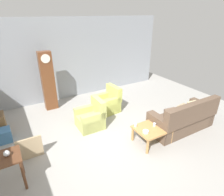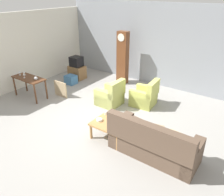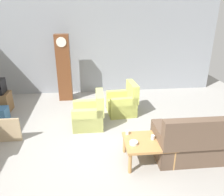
{
  "view_description": "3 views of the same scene",
  "coord_description": "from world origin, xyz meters",
  "px_view_note": "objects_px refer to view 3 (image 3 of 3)",
  "views": [
    {
      "loc": [
        -2.36,
        -3.81,
        3.35
      ],
      "look_at": [
        0.26,
        0.68,
        0.96
      ],
      "focal_mm": 30.15,
      "sensor_mm": 36.0,
      "label": 1
    },
    {
      "loc": [
        3.7,
        -4.64,
        3.64
      ],
      "look_at": [
        0.26,
        0.17,
        0.73
      ],
      "focal_mm": 35.85,
      "sensor_mm": 36.0,
      "label": 2
    },
    {
      "loc": [
        -0.32,
        -4.26,
        2.9
      ],
      "look_at": [
        0.19,
        0.6,
        0.9
      ],
      "focal_mm": 35.66,
      "sensor_mm": 36.0,
      "label": 3
    }
  ],
  "objects_px": {
    "coffee_table_wood": "(149,143)",
    "bowl_white_stacked": "(134,143)",
    "armchair_olive_far": "(123,104)",
    "armchair_olive_near": "(90,115)",
    "cup_white_porcelain": "(127,132)",
    "framed_picture_leaning": "(7,130)",
    "couch_floral": "(207,142)",
    "grandfather_clock": "(64,68)",
    "cup_blue_rimmed": "(153,137)"
  },
  "relations": [
    {
      "from": "armchair_olive_near",
      "to": "coffee_table_wood",
      "type": "relative_size",
      "value": 0.96
    },
    {
      "from": "armchair_olive_near",
      "to": "bowl_white_stacked",
      "type": "height_order",
      "value": "armchair_olive_near"
    },
    {
      "from": "cup_blue_rimmed",
      "to": "bowl_white_stacked",
      "type": "bearing_deg",
      "value": -163.09
    },
    {
      "from": "cup_white_porcelain",
      "to": "grandfather_clock",
      "type": "bearing_deg",
      "value": 115.7
    },
    {
      "from": "coffee_table_wood",
      "to": "armchair_olive_far",
      "type": "bearing_deg",
      "value": 94.47
    },
    {
      "from": "grandfather_clock",
      "to": "cup_white_porcelain",
      "type": "height_order",
      "value": "grandfather_clock"
    },
    {
      "from": "coffee_table_wood",
      "to": "cup_white_porcelain",
      "type": "distance_m",
      "value": 0.48
    },
    {
      "from": "armchair_olive_far",
      "to": "grandfather_clock",
      "type": "relative_size",
      "value": 0.43
    },
    {
      "from": "armchair_olive_near",
      "to": "bowl_white_stacked",
      "type": "relative_size",
      "value": 5.76
    },
    {
      "from": "armchair_olive_far",
      "to": "bowl_white_stacked",
      "type": "height_order",
      "value": "armchair_olive_far"
    },
    {
      "from": "bowl_white_stacked",
      "to": "framed_picture_leaning",
      "type": "bearing_deg",
      "value": 157.83
    },
    {
      "from": "armchair_olive_near",
      "to": "framed_picture_leaning",
      "type": "xyz_separation_m",
      "value": [
        -1.89,
        -0.54,
        -0.02
      ]
    },
    {
      "from": "couch_floral",
      "to": "bowl_white_stacked",
      "type": "height_order",
      "value": "couch_floral"
    },
    {
      "from": "coffee_table_wood",
      "to": "bowl_white_stacked",
      "type": "height_order",
      "value": "bowl_white_stacked"
    },
    {
      "from": "cup_white_porcelain",
      "to": "cup_blue_rimmed",
      "type": "relative_size",
      "value": 0.97
    },
    {
      "from": "couch_floral",
      "to": "coffee_table_wood",
      "type": "relative_size",
      "value": 2.19
    },
    {
      "from": "armchair_olive_near",
      "to": "framed_picture_leaning",
      "type": "bearing_deg",
      "value": -164.14
    },
    {
      "from": "armchair_olive_far",
      "to": "grandfather_clock",
      "type": "height_order",
      "value": "grandfather_clock"
    },
    {
      "from": "couch_floral",
      "to": "bowl_white_stacked",
      "type": "bearing_deg",
      "value": -176.91
    },
    {
      "from": "framed_picture_leaning",
      "to": "cup_white_porcelain",
      "type": "relative_size",
      "value": 6.7
    },
    {
      "from": "armchair_olive_far",
      "to": "coffee_table_wood",
      "type": "height_order",
      "value": "armchair_olive_far"
    },
    {
      "from": "coffee_table_wood",
      "to": "framed_picture_leaning",
      "type": "relative_size",
      "value": 1.6
    },
    {
      "from": "coffee_table_wood",
      "to": "grandfather_clock",
      "type": "bearing_deg",
      "value": 118.91
    },
    {
      "from": "coffee_table_wood",
      "to": "framed_picture_leaning",
      "type": "height_order",
      "value": "framed_picture_leaning"
    },
    {
      "from": "armchair_olive_near",
      "to": "bowl_white_stacked",
      "type": "xyz_separation_m",
      "value": [
        0.83,
        -1.65,
        0.19
      ]
    },
    {
      "from": "cup_white_porcelain",
      "to": "cup_blue_rimmed",
      "type": "distance_m",
      "value": 0.53
    },
    {
      "from": "armchair_olive_far",
      "to": "coffee_table_wood",
      "type": "bearing_deg",
      "value": -85.53
    },
    {
      "from": "cup_blue_rimmed",
      "to": "bowl_white_stacked",
      "type": "height_order",
      "value": "cup_blue_rimmed"
    },
    {
      "from": "grandfather_clock",
      "to": "cup_white_porcelain",
      "type": "bearing_deg",
      "value": -64.3
    },
    {
      "from": "cup_white_porcelain",
      "to": "coffee_table_wood",
      "type": "bearing_deg",
      "value": -35.97
    },
    {
      "from": "couch_floral",
      "to": "cup_blue_rimmed",
      "type": "distance_m",
      "value": 1.14
    },
    {
      "from": "armchair_olive_far",
      "to": "cup_white_porcelain",
      "type": "xyz_separation_m",
      "value": [
        -0.21,
        -1.94,
        0.21
      ]
    },
    {
      "from": "armchair_olive_far",
      "to": "grandfather_clock",
      "type": "xyz_separation_m",
      "value": [
        -1.75,
        1.27,
        0.77
      ]
    },
    {
      "from": "couch_floral",
      "to": "coffee_table_wood",
      "type": "distance_m",
      "value": 1.21
    },
    {
      "from": "armchair_olive_far",
      "to": "cup_blue_rimmed",
      "type": "distance_m",
      "value": 2.21
    },
    {
      "from": "armchair_olive_near",
      "to": "cup_white_porcelain",
      "type": "xyz_separation_m",
      "value": [
        0.77,
        -1.28,
        0.21
      ]
    },
    {
      "from": "armchair_olive_near",
      "to": "armchair_olive_far",
      "type": "height_order",
      "value": "same"
    },
    {
      "from": "bowl_white_stacked",
      "to": "coffee_table_wood",
      "type": "bearing_deg",
      "value": 15.64
    },
    {
      "from": "couch_floral",
      "to": "cup_blue_rimmed",
      "type": "bearing_deg",
      "value": 177.91
    },
    {
      "from": "framed_picture_leaning",
      "to": "coffee_table_wood",
      "type": "bearing_deg",
      "value": -18.53
    },
    {
      "from": "bowl_white_stacked",
      "to": "armchair_olive_far",
      "type": "bearing_deg",
      "value": 86.35
    },
    {
      "from": "grandfather_clock",
      "to": "cup_blue_rimmed",
      "type": "distance_m",
      "value": 4.03
    },
    {
      "from": "armchair_olive_far",
      "to": "framed_picture_leaning",
      "type": "height_order",
      "value": "armchair_olive_far"
    },
    {
      "from": "grandfather_clock",
      "to": "cup_white_porcelain",
      "type": "relative_size",
      "value": 23.96
    },
    {
      "from": "framed_picture_leaning",
      "to": "cup_white_porcelain",
      "type": "xyz_separation_m",
      "value": [
        2.66,
        -0.74,
        0.22
      ]
    },
    {
      "from": "couch_floral",
      "to": "bowl_white_stacked",
      "type": "distance_m",
      "value": 1.54
    },
    {
      "from": "armchair_olive_far",
      "to": "armchair_olive_near",
      "type": "bearing_deg",
      "value": -145.96
    },
    {
      "from": "cup_white_porcelain",
      "to": "cup_blue_rimmed",
      "type": "xyz_separation_m",
      "value": [
        0.47,
        -0.24,
        0.0
      ]
    },
    {
      "from": "grandfather_clock",
      "to": "framed_picture_leaning",
      "type": "distance_m",
      "value": 2.82
    },
    {
      "from": "couch_floral",
      "to": "coffee_table_wood",
      "type": "height_order",
      "value": "couch_floral"
    }
  ]
}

